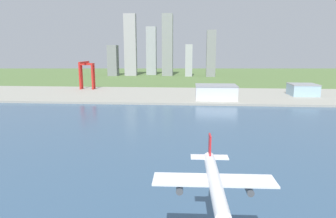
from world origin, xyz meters
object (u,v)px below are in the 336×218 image
(warehouse_main, at_px, (216,92))
(airplane_landing, at_px, (215,182))
(warehouse_annex, at_px, (303,90))
(port_crane_red, at_px, (86,70))

(warehouse_main, bearing_deg, airplane_landing, -94.65)
(airplane_landing, distance_m, warehouse_annex, 346.74)
(airplane_landing, relative_size, warehouse_annex, 1.21)
(port_crane_red, relative_size, warehouse_annex, 1.25)
(port_crane_red, xyz_separation_m, warehouse_annex, (295.54, -39.05, -21.34))
(port_crane_red, bearing_deg, warehouse_annex, -7.53)
(airplane_landing, xyz_separation_m, port_crane_red, (-159.69, 357.70, 6.03))
(airplane_landing, xyz_separation_m, warehouse_annex, (135.84, 318.65, -15.30))
(warehouse_main, bearing_deg, warehouse_annex, 18.85)
(airplane_landing, bearing_deg, warehouse_main, 85.35)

